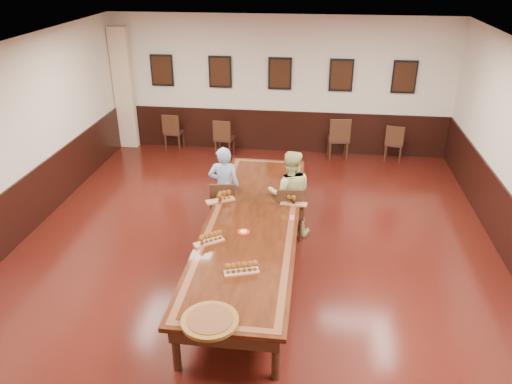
# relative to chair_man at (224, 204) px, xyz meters

# --- Properties ---
(floor) EXTENTS (8.00, 10.00, 0.02)m
(floor) POSITION_rel_chair_man_xyz_m (0.63, -1.06, -0.47)
(floor) COLOR black
(floor) RESTS_ON ground
(ceiling) EXTENTS (8.00, 10.00, 0.02)m
(ceiling) POSITION_rel_chair_man_xyz_m (0.63, -1.06, 2.75)
(ceiling) COLOR white
(ceiling) RESTS_ON floor
(wall_back) EXTENTS (8.00, 0.02, 3.20)m
(wall_back) POSITION_rel_chair_man_xyz_m (0.63, 3.95, 1.14)
(wall_back) COLOR beige
(wall_back) RESTS_ON floor
(chair_man) EXTENTS (0.48, 0.51, 0.93)m
(chair_man) POSITION_rel_chair_man_xyz_m (0.00, 0.00, 0.00)
(chair_man) COLOR #311816
(chair_man) RESTS_ON floor
(chair_woman) EXTENTS (0.50, 0.54, 0.98)m
(chair_woman) POSITION_rel_chair_man_xyz_m (1.16, -0.17, 0.02)
(chair_woman) COLOR #311816
(chair_woman) RESTS_ON floor
(spare_chair_a) EXTENTS (0.45, 0.49, 0.90)m
(spare_chair_a) POSITION_rel_chair_man_xyz_m (-1.94, 3.74, -0.01)
(spare_chair_a) COLOR #311816
(spare_chair_a) RESTS_ON floor
(spare_chair_b) EXTENTS (0.47, 0.51, 0.90)m
(spare_chair_b) POSITION_rel_chair_man_xyz_m (-0.63, 3.45, -0.01)
(spare_chair_b) COLOR #311816
(spare_chair_b) RESTS_ON floor
(spare_chair_c) EXTENTS (0.52, 0.56, 1.02)m
(spare_chair_c) POSITION_rel_chair_man_xyz_m (2.06, 3.58, 0.05)
(spare_chair_c) COLOR #311816
(spare_chair_c) RESTS_ON floor
(spare_chair_d) EXTENTS (0.50, 0.52, 0.87)m
(spare_chair_d) POSITION_rel_chair_man_xyz_m (3.36, 3.65, -0.03)
(spare_chair_d) COLOR #311816
(spare_chair_d) RESTS_ON floor
(person_man) EXTENTS (0.57, 0.40, 1.48)m
(person_man) POSITION_rel_chair_man_xyz_m (-0.01, 0.10, 0.28)
(person_man) COLOR #4677B0
(person_man) RESTS_ON floor
(person_woman) EXTENTS (0.81, 0.66, 1.53)m
(person_woman) POSITION_rel_chair_man_xyz_m (1.15, -0.06, 0.30)
(person_woman) COLOR #D1D686
(person_woman) RESTS_ON floor
(pink_phone) EXTENTS (0.07, 0.14, 0.01)m
(pink_phone) POSITION_rel_chair_man_xyz_m (1.23, -0.89, 0.29)
(pink_phone) COLOR #E24BA3
(pink_phone) RESTS_ON conference_table
(curtain) EXTENTS (0.45, 0.18, 2.90)m
(curtain) POSITION_rel_chair_man_xyz_m (-3.12, 3.76, 0.99)
(curtain) COLOR #C9B38A
(curtain) RESTS_ON floor
(wainscoting) EXTENTS (8.00, 10.00, 1.00)m
(wainscoting) POSITION_rel_chair_man_xyz_m (0.63, -1.06, 0.04)
(wainscoting) COLOR black
(wainscoting) RESTS_ON floor
(conference_table) EXTENTS (1.40, 5.00, 0.76)m
(conference_table) POSITION_rel_chair_man_xyz_m (0.63, -1.06, 0.15)
(conference_table) COLOR black
(conference_table) RESTS_ON floor
(posters) EXTENTS (6.14, 0.04, 0.74)m
(posters) POSITION_rel_chair_man_xyz_m (0.63, 3.88, 1.44)
(posters) COLOR black
(posters) RESTS_ON wall_back
(flight_a) EXTENTS (0.48, 0.35, 0.18)m
(flight_a) POSITION_rel_chair_man_xyz_m (0.06, -0.47, 0.37)
(flight_a) COLOR #A46E45
(flight_a) RESTS_ON conference_table
(flight_b) EXTENTS (0.44, 0.17, 0.16)m
(flight_b) POSITION_rel_chair_man_xyz_m (1.22, -0.43, 0.36)
(flight_b) COLOR #A46E45
(flight_b) RESTS_ON conference_table
(flight_c) EXTENTS (0.43, 0.36, 0.16)m
(flight_c) POSITION_rel_chair_man_xyz_m (0.13, -1.77, 0.36)
(flight_c) COLOR #A46E45
(flight_c) RESTS_ON conference_table
(flight_d) EXTENTS (0.47, 0.27, 0.17)m
(flight_d) POSITION_rel_chair_man_xyz_m (0.68, -2.43, 0.36)
(flight_d) COLOR #A46E45
(flight_d) RESTS_ON conference_table
(red_plate_grp) EXTENTS (0.18, 0.18, 0.02)m
(red_plate_grp) POSITION_rel_chair_man_xyz_m (0.56, -1.42, 0.30)
(red_plate_grp) COLOR red
(red_plate_grp) RESTS_ON conference_table
(carved_platter) EXTENTS (0.77, 0.77, 0.05)m
(carved_platter) POSITION_rel_chair_man_xyz_m (0.47, -3.39, 0.31)
(carved_platter) COLOR brown
(carved_platter) RESTS_ON conference_table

